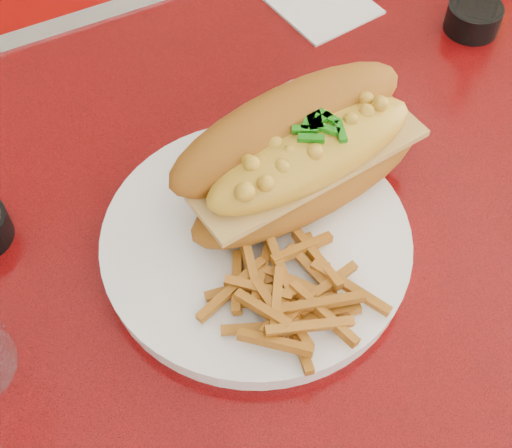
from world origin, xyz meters
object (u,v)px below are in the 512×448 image
dinner_plate (256,242)px  gravy_ramekin (312,122)px  mac_hoagie (303,153)px  fork (317,238)px  booth_bench_far (139,72)px  sauce_cup_right (474,17)px  diner_table (368,284)px

dinner_plate → gravy_ramekin: 0.15m
mac_hoagie → fork: mac_hoagie is taller
mac_hoagie → gravy_ramekin: (0.05, 0.06, -0.04)m
fork → mac_hoagie: bearing=-45.7°
booth_bench_far → fork: 0.97m
dinner_plate → fork: 0.06m
gravy_ramekin → sauce_cup_right: gravy_ramekin is taller
dinner_plate → gravy_ramekin: size_ratio=2.95×
booth_bench_far → sauce_cup_right: booth_bench_far is taller
fork → gravy_ramekin: gravy_ramekin is taller
sauce_cup_right → booth_bench_far: bearing=109.7°
diner_table → mac_hoagie: size_ratio=4.70×
mac_hoagie → sauce_cup_right: bearing=16.4°
fork → gravy_ramekin: (0.07, 0.12, 0.01)m
fork → sauce_cup_right: bearing=-90.2°
dinner_plate → sauce_cup_right: sauce_cup_right is taller
mac_hoagie → booth_bench_far: bearing=78.3°
diner_table → fork: (-0.09, -0.02, 0.18)m
fork → dinner_plate: bearing=30.5°
diner_table → dinner_plate: bearing=176.6°
booth_bench_far → gravy_ramekin: 0.87m
booth_bench_far → diner_table: bearing=-90.0°
booth_bench_far → fork: size_ratio=9.39×
diner_table → fork: fork is taller
gravy_ramekin → fork: bearing=-118.4°
booth_bench_far → sauce_cup_right: size_ratio=14.87×
dinner_plate → booth_bench_far: bearing=79.9°
mac_hoagie → fork: size_ratio=2.05×
dinner_plate → mac_hoagie: 0.09m
sauce_cup_right → mac_hoagie: bearing=-157.7°
diner_table → sauce_cup_right: bearing=36.2°
diner_table → booth_bench_far: (0.00, 0.81, -0.32)m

